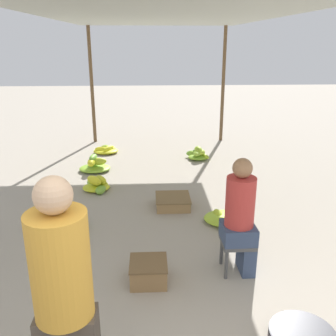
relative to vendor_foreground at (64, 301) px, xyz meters
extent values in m
cylinder|color=brown|center=(-0.82, 7.08, 0.47)|extent=(0.08, 0.08, 2.68)
cylinder|color=brown|center=(2.28, 7.08, 0.47)|extent=(0.08, 0.08, 2.68)
cube|color=#9EA399|center=(0.73, 3.29, 1.83)|extent=(3.50, 7.99, 0.04)
cylinder|color=gold|center=(0.00, 0.00, 0.25)|extent=(0.36, 0.36, 0.67)
sphere|color=tan|center=(0.00, 0.00, 0.69)|extent=(0.22, 0.22, 0.22)
cube|color=#4C4C4C|center=(1.43, 1.53, -0.52)|extent=(0.34, 0.34, 0.04)
cylinder|color=#4C4C4C|center=(1.29, 1.39, -0.70)|extent=(0.04, 0.04, 0.33)
cylinder|color=#4C4C4C|center=(1.57, 1.39, -0.70)|extent=(0.04, 0.04, 0.33)
cylinder|color=#4C4C4C|center=(1.29, 1.66, -0.70)|extent=(0.04, 0.04, 0.33)
cylinder|color=#4C4C4C|center=(1.57, 1.66, -0.70)|extent=(0.04, 0.04, 0.33)
cube|color=#384766|center=(1.53, 1.52, -0.68)|extent=(0.15, 0.31, 0.37)
cube|color=#384766|center=(1.43, 1.53, -0.41)|extent=(0.35, 0.35, 0.18)
cylinder|color=#BF3833|center=(1.43, 1.53, -0.06)|extent=(0.31, 0.31, 0.52)
sphere|color=#9E704C|center=(1.43, 1.53, 0.30)|extent=(0.20, 0.20, 0.20)
ellipsoid|color=yellow|center=(-0.39, 3.85, -0.67)|extent=(0.33, 0.35, 0.15)
ellipsoid|color=#95C032|center=(-0.38, 3.91, -0.71)|extent=(0.24, 0.24, 0.10)
ellipsoid|color=#8CBC33|center=(-0.47, 4.05, -0.79)|extent=(0.24, 0.27, 0.14)
ellipsoid|color=yellow|center=(-0.30, 3.95, -0.70)|extent=(0.29, 0.35, 0.13)
ellipsoid|color=yellow|center=(-0.35, 4.02, -0.80)|extent=(0.31, 0.12, 0.12)
ellipsoid|color=#79B536|center=(-0.28, 3.76, -0.80)|extent=(0.21, 0.28, 0.13)
ellipsoid|color=#CDD627|center=(-0.37, 3.91, -0.81)|extent=(0.45, 0.39, 0.10)
ellipsoid|color=#9AC231|center=(-0.53, 4.94, -0.69)|extent=(0.28, 0.27, 0.10)
ellipsoid|color=#74B337|center=(-0.55, 4.89, -0.60)|extent=(0.17, 0.33, 0.12)
ellipsoid|color=#B4CC2C|center=(-0.45, 4.87, -0.67)|extent=(0.31, 0.14, 0.14)
ellipsoid|color=yellow|center=(-0.58, 4.80, -0.67)|extent=(0.15, 0.31, 0.14)
ellipsoid|color=#8CBC33|center=(-0.53, 4.89, -0.81)|extent=(0.59, 0.51, 0.10)
ellipsoid|color=yellow|center=(-0.59, 2.45, -0.74)|extent=(0.27, 0.19, 0.11)
ellipsoid|color=yellow|center=(-0.58, 2.54, -0.77)|extent=(0.25, 0.30, 0.12)
ellipsoid|color=#A7C72E|center=(-0.69, 2.60, -0.74)|extent=(0.20, 0.28, 0.15)
ellipsoid|color=yellow|center=(-0.55, 2.41, -0.81)|extent=(0.25, 0.28, 0.12)
ellipsoid|color=#79B536|center=(-0.61, 2.47, -0.73)|extent=(0.34, 0.27, 0.14)
ellipsoid|color=yellow|center=(-0.43, 2.65, -0.80)|extent=(0.17, 0.22, 0.12)
ellipsoid|color=#CAD528|center=(-0.49, 2.39, -0.80)|extent=(0.26, 0.37, 0.14)
ellipsoid|color=#8CBC33|center=(-0.58, 2.53, -0.81)|extent=(0.54, 0.47, 0.10)
ellipsoid|color=#AAC82E|center=(-0.47, 6.25, -0.80)|extent=(0.25, 0.22, 0.14)
ellipsoid|color=#78B436|center=(-0.55, 6.20, -0.82)|extent=(0.31, 0.30, 0.10)
ellipsoid|color=#9DC330|center=(-0.44, 6.16, -0.78)|extent=(0.34, 0.28, 0.14)
ellipsoid|color=yellow|center=(-0.32, 6.20, -0.80)|extent=(0.21, 0.34, 0.13)
ellipsoid|color=yellow|center=(-0.53, 6.04, -0.77)|extent=(0.32, 0.15, 0.11)
ellipsoid|color=yellow|center=(-0.38, 6.04, -0.76)|extent=(0.28, 0.33, 0.13)
ellipsoid|color=yellow|center=(-0.45, 6.08, -0.81)|extent=(0.54, 0.47, 0.10)
ellipsoid|color=#B1CB2C|center=(1.45, 2.76, -0.79)|extent=(0.15, 0.24, 0.12)
ellipsoid|color=#79B536|center=(1.71, 2.61, -0.81)|extent=(0.25, 0.26, 0.12)
ellipsoid|color=#B5CD2C|center=(1.50, 2.46, -0.79)|extent=(0.24, 0.34, 0.15)
ellipsoid|color=#A3C52F|center=(1.59, 2.54, -0.77)|extent=(0.14, 0.29, 0.12)
ellipsoid|color=#9EC330|center=(1.54, 2.67, -0.81)|extent=(0.58, 0.51, 0.10)
ellipsoid|color=#88BB34|center=(1.42, 5.65, -0.79)|extent=(0.25, 0.23, 0.14)
ellipsoid|color=#A8C82E|center=(1.65, 5.48, -0.79)|extent=(0.24, 0.31, 0.10)
ellipsoid|color=#9AC231|center=(1.52, 5.51, -0.66)|extent=(0.20, 0.26, 0.14)
ellipsoid|color=#78B437|center=(1.53, 5.63, -0.73)|extent=(0.25, 0.19, 0.11)
ellipsoid|color=#A5C62F|center=(1.58, 5.48, -0.71)|extent=(0.24, 0.26, 0.12)
ellipsoid|color=#78B437|center=(1.45, 5.67, -0.78)|extent=(0.34, 0.17, 0.14)
ellipsoid|color=#90BE32|center=(1.49, 5.44, -0.71)|extent=(0.20, 0.29, 0.11)
ellipsoid|color=#88BB34|center=(1.53, 5.51, -0.81)|extent=(0.41, 0.36, 0.10)
cube|color=olive|center=(0.49, 1.38, -0.76)|extent=(0.37, 0.37, 0.21)
cube|color=brown|center=(0.49, 1.38, -0.65)|extent=(0.38, 0.38, 0.02)
cube|color=#9E7A4C|center=(0.85, 3.19, -0.79)|extent=(0.49, 0.49, 0.14)
cube|color=brown|center=(0.85, 3.19, -0.71)|extent=(0.51, 0.51, 0.02)
camera|label=1|loc=(0.53, -1.90, 1.48)|focal=40.00mm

